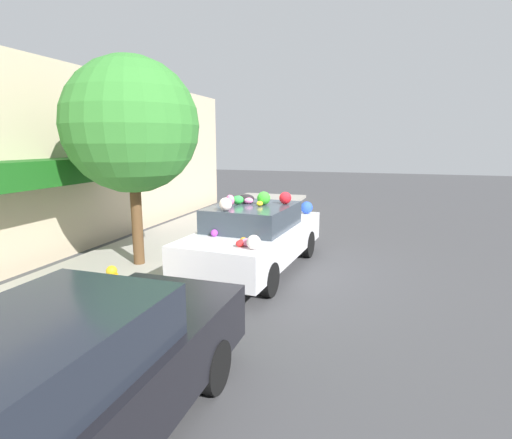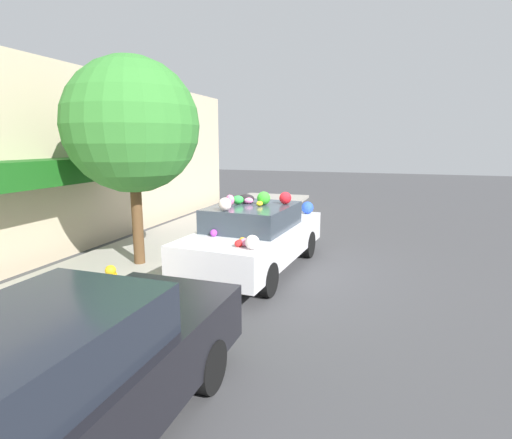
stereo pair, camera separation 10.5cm
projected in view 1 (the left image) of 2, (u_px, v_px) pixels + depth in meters
ground_plane at (257, 269)px, 9.00m from camera, size 60.00×60.00×0.00m
sidewalk_curb at (152, 256)px, 9.78m from camera, size 24.00×3.20×0.12m
building_facade at (67, 162)px, 9.90m from camera, size 18.00×1.20×4.71m
street_tree at (131, 126)px, 8.44m from camera, size 2.86×2.86×4.47m
fire_hydrant at (113, 286)px, 6.63m from camera, size 0.20×0.20×0.70m
art_car at (256, 235)px, 8.83m from camera, size 4.61×2.16×1.77m
parked_car_plain at (61, 391)px, 3.35m from camera, size 4.51×1.72×1.50m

